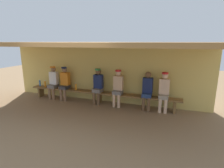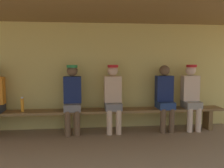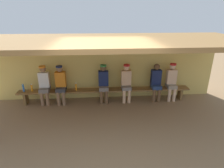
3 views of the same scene
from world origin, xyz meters
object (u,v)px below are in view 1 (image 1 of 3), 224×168
water_bottle_green (40,83)px  water_bottle_orange (45,84)px  player_in_red (53,81)px  water_bottle_clear (76,87)px  player_shirtless_tan (65,82)px  player_near_post (98,85)px  player_with_sunglasses (164,90)px  player_in_blue (118,86)px  player_middle (147,89)px  bench (99,94)px

water_bottle_green → water_bottle_orange: water_bottle_green is taller
player_in_red → water_bottle_clear: 1.08m
player_in_red → player_shirtless_tan: 0.55m
player_near_post → player_with_sunglasses: 2.42m
player_near_post → water_bottle_clear: size_ratio=4.83×
player_near_post → player_in_blue: same height
player_in_blue → player_with_sunglasses: 1.62m
water_bottle_orange → player_near_post: bearing=-0.4°
player_in_red → water_bottle_orange: 0.47m
water_bottle_green → water_bottle_orange: (0.28, -0.00, -0.01)m
player_middle → water_bottle_clear: size_ratio=4.79×
player_in_blue → water_bottle_green: bearing=179.7°
player_middle → water_bottle_orange: bearing=179.8°
player_shirtless_tan → water_bottle_green: bearing=179.1°
player_in_red → player_middle: (3.88, -0.00, -0.02)m
bench → water_bottle_green: size_ratio=21.19×
bench → player_in_blue: player_in_blue is taller
water_bottle_green → player_near_post: bearing=-0.4°
water_bottle_clear → water_bottle_orange: water_bottle_clear is taller
player_middle → water_bottle_clear: bearing=-179.7°
player_in_blue → water_bottle_clear: size_ratio=4.83×
player_in_red → water_bottle_clear: size_ratio=4.83×
bench → water_bottle_clear: 1.02m
water_bottle_orange → water_bottle_green: bearing=179.4°
water_bottle_green → water_bottle_clear: bearing=-1.2°
player_with_sunglasses → player_near_post: bearing=180.0°
player_near_post → player_with_sunglasses: (2.42, 0.00, 0.00)m
player_with_sunglasses → bench: bearing=-179.9°
player_in_red → player_near_post: size_ratio=1.00×
player_in_red → water_bottle_clear: (1.06, -0.02, -0.15)m
player_middle → water_bottle_orange: size_ratio=5.00×
player_with_sunglasses → player_middle: bearing=-179.9°
player_near_post → player_middle: player_near_post is taller
player_shirtless_tan → water_bottle_green: 1.28m
player_in_blue → water_bottle_green: (-3.53, 0.02, -0.15)m
water_bottle_green → water_bottle_orange: 0.28m
player_near_post → water_bottle_orange: bearing=179.6°
player_with_sunglasses → water_bottle_orange: (-4.87, 0.02, -0.16)m
water_bottle_green → player_in_blue: bearing=-0.3°
player_in_red → player_with_sunglasses: 4.43m
player_in_red → player_middle: size_ratio=1.01×
player_middle → water_bottle_clear: 2.82m
water_bottle_orange → player_in_red: bearing=-2.3°
bench → water_bottle_green: 2.79m
water_bottle_clear → water_bottle_green: (-1.78, 0.04, 0.00)m
player_middle → water_bottle_orange: (-4.32, 0.02, -0.14)m
bench → water_bottle_green: (-2.78, 0.02, 0.21)m
player_middle → player_with_sunglasses: 0.56m
bench → player_in_blue: 0.83m
player_near_post → player_middle: bearing=-0.0°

